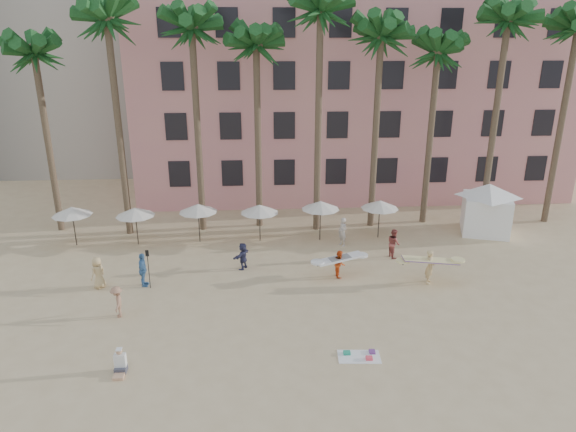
# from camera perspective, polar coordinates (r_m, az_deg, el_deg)

# --- Properties ---
(ground) EXTENTS (120.00, 120.00, 0.00)m
(ground) POSITION_cam_1_polar(r_m,az_deg,el_deg) (23.29, -0.18, -14.35)
(ground) COLOR #D1B789
(ground) RESTS_ON ground
(pink_hotel) EXTENTS (35.00, 14.00, 16.00)m
(pink_hotel) POSITION_cam_1_polar(r_m,az_deg,el_deg) (46.32, 6.70, 13.16)
(pink_hotel) COLOR #DD9087
(pink_hotel) RESTS_ON ground
(palm_row) EXTENTS (44.40, 5.40, 16.30)m
(palm_row) POSITION_cam_1_polar(r_m,az_deg,el_deg) (34.37, -0.92, 19.45)
(palm_row) COLOR brown
(palm_row) RESTS_ON ground
(umbrella_row) EXTENTS (22.50, 2.70, 2.73)m
(umbrella_row) POSITION_cam_1_polar(r_m,az_deg,el_deg) (33.60, -6.59, 0.87)
(umbrella_row) COLOR #332B23
(umbrella_row) RESTS_ON ground
(cabana) EXTENTS (5.66, 5.66, 3.50)m
(cabana) POSITION_cam_1_polar(r_m,az_deg,el_deg) (37.64, 21.25, 1.26)
(cabana) COLOR white
(cabana) RESTS_ON ground
(beach_towel) EXTENTS (1.87, 1.12, 0.14)m
(beach_towel) POSITION_cam_1_polar(r_m,az_deg,el_deg) (22.90, 8.02, -15.13)
(beach_towel) COLOR white
(beach_towel) RESTS_ON ground
(carrier_yellow) EXTENTS (3.06, 0.84, 1.94)m
(carrier_yellow) POSITION_cam_1_polar(r_m,az_deg,el_deg) (29.28, 15.51, -5.27)
(carrier_yellow) COLOR tan
(carrier_yellow) RESTS_ON ground
(carrier_white) EXTENTS (2.84, 1.51, 1.57)m
(carrier_white) POSITION_cam_1_polar(r_m,az_deg,el_deg) (29.18, 5.75, -5.17)
(carrier_white) COLOR #DD4B17
(carrier_white) RESTS_ON ground
(beachgoers) EXTENTS (17.86, 9.20, 1.92)m
(beachgoers) POSITION_cam_1_polar(r_m,az_deg,el_deg) (29.24, -6.49, -5.10)
(beachgoers) COLOR #2D2F4F
(beachgoers) RESTS_ON ground
(paddle) EXTENTS (0.18, 0.04, 2.23)m
(paddle) POSITION_cam_1_polar(r_m,az_deg,el_deg) (28.51, -15.28, -5.19)
(paddle) COLOR black
(paddle) RESTS_ON ground
(seated_man) EXTENTS (0.47, 0.81, 1.06)m
(seated_man) POSITION_cam_1_polar(r_m,az_deg,el_deg) (22.66, -18.15, -15.42)
(seated_man) COLOR #3F3F4C
(seated_man) RESTS_ON ground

